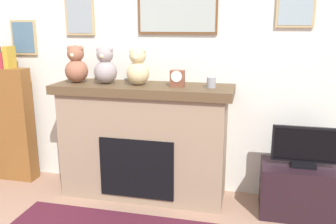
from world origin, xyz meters
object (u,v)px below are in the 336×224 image
object	(u,v)px
fireplace	(144,140)
teddy_bear_grey	(138,68)
mantel_clock	(177,78)
bookshelf	(9,120)
teddy_bear_tan	(76,66)
candle_jar	(211,82)
teddy_bear_cream	(105,67)
television	(305,148)
tv_stand	(300,190)

from	to	relation	value
fireplace	teddy_bear_grey	world-z (taller)	teddy_bear_grey
teddy_bear_grey	mantel_clock	bearing A→B (deg)	-0.20
bookshelf	teddy_bear_tan	distance (m)	1.03
fireplace	candle_jar	distance (m)	0.85
candle_jar	teddy_bear_tan	xyz separation A→B (m)	(-1.27, -0.00, 0.11)
candle_jar	teddy_bear_grey	distance (m)	0.67
teddy_bear_tan	teddy_bear_cream	size ratio (longest dim) A/B	1.01
teddy_bear_cream	television	bearing A→B (deg)	-1.44
fireplace	mantel_clock	xyz separation A→B (m)	(0.33, -0.02, 0.61)
television	candle_jar	size ratio (longest dim) A/B	5.93
mantel_clock	teddy_bear_cream	distance (m)	0.68
television	mantel_clock	bearing A→B (deg)	177.73
fireplace	bookshelf	size ratio (longest dim) A/B	1.17
fireplace	teddy_bear_tan	size ratio (longest dim) A/B	4.76
bookshelf	television	xyz separation A→B (m)	(2.90, -0.10, -0.03)
fireplace	bookshelf	distance (m)	1.48
candle_jar	teddy_bear_cream	world-z (taller)	teddy_bear_cream
television	teddy_bear_cream	xyz separation A→B (m)	(-1.78, 0.04, 0.62)
fireplace	tv_stand	world-z (taller)	fireplace
teddy_bear_tan	teddy_bear_cream	bearing A→B (deg)	0.00
television	mantel_clock	size ratio (longest dim) A/B	3.76
bookshelf	mantel_clock	xyz separation A→B (m)	(1.80, -0.06, 0.51)
fireplace	candle_jar	size ratio (longest dim) A/B	18.19
teddy_bear_tan	teddy_bear_grey	bearing A→B (deg)	0.00
candle_jar	television	bearing A→B (deg)	-3.23
candle_jar	teddy_bear_tan	bearing A→B (deg)	-179.98
mantel_clock	teddy_bear_cream	world-z (taller)	teddy_bear_cream
fireplace	teddy_bear_cream	bearing A→B (deg)	-177.03
tv_stand	television	distance (m)	0.39
fireplace	teddy_bear_cream	size ratio (longest dim) A/B	4.82
television	teddy_bear_cream	size ratio (longest dim) A/B	1.57
fireplace	candle_jar	world-z (taller)	candle_jar
bookshelf	television	world-z (taller)	bookshelf
tv_stand	television	xyz separation A→B (m)	(0.00, -0.00, 0.39)
teddy_bear_cream	teddy_bear_grey	xyz separation A→B (m)	(0.31, 0.00, -0.00)
bookshelf	teddy_bear_cream	bearing A→B (deg)	-2.89
teddy_bear_grey	television	bearing A→B (deg)	-1.75
television	bookshelf	bearing A→B (deg)	178.00
tv_stand	candle_jar	xyz separation A→B (m)	(-0.80, 0.04, 0.90)
teddy_bear_tan	bookshelf	bearing A→B (deg)	176.11
bookshelf	candle_jar	distance (m)	2.15
fireplace	teddy_bear_cream	distance (m)	0.77
fireplace	tv_stand	distance (m)	1.46
candle_jar	mantel_clock	distance (m)	0.30
fireplace	mantel_clock	world-z (taller)	mantel_clock
fireplace	teddy_bear_tan	bearing A→B (deg)	-178.38
bookshelf	teddy_bear_tan	bearing A→B (deg)	-3.89
television	candle_jar	world-z (taller)	candle_jar
teddy_bear_grey	teddy_bear_tan	bearing A→B (deg)	-180.00
candle_jar	bookshelf	bearing A→B (deg)	178.47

